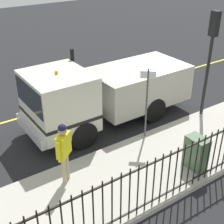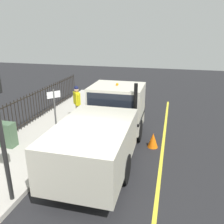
{
  "view_description": "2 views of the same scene",
  "coord_description": "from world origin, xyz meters",
  "views": [
    {
      "loc": [
        8.81,
        -8.0,
        6.13
      ],
      "look_at": [
        1.14,
        -2.79,
        1.1
      ],
      "focal_mm": 51.15,
      "sensor_mm": 36.0,
      "label": 1
    },
    {
      "loc": [
        -2.31,
        5.5,
        4.61
      ],
      "look_at": [
        0.07,
        -3.64,
        1.31
      ],
      "focal_mm": 37.62,
      "sensor_mm": 36.0,
      "label": 2
    }
  ],
  "objects": [
    {
      "name": "utility_cabinet",
      "position": [
        3.9,
        -1.71,
        0.66
      ],
      "size": [
        0.65,
        0.43,
        1.0
      ],
      "primitive_type": "cube",
      "color": "#4C6B4C",
      "rests_on": "sidewalk_slab"
    },
    {
      "name": "street_sign",
      "position": [
        1.77,
        -1.86,
        1.69
      ],
      "size": [
        0.35,
        0.4,
        2.46
      ],
      "color": "#4C4C4C",
      "rests_on": "sidewalk_slab"
    },
    {
      "name": "work_truck",
      "position": [
        -0.05,
        -2.51,
        1.31
      ],
      "size": [
        2.33,
        6.43,
        2.74
      ],
      "rotation": [
        0.0,
        0.0,
        3.15
      ],
      "color": "silver",
      "rests_on": "ground"
    },
    {
      "name": "worker_standing",
      "position": [
        2.3,
        -5.13,
        1.28
      ],
      "size": [
        0.5,
        0.54,
        1.82
      ],
      "rotation": [
        0.0,
        0.0,
        2.26
      ],
      "color": "yellow",
      "rests_on": "sidewalk_slab"
    },
    {
      "name": "ground_plane",
      "position": [
        0.0,
        0.0,
        0.0
      ],
      "size": [
        50.08,
        50.08,
        0.0
      ],
      "primitive_type": "plane",
      "color": "#232326",
      "rests_on": "ground"
    },
    {
      "name": "lane_marking",
      "position": [
        -2.16,
        0.0,
        0.0
      ],
      "size": [
        0.12,
        20.49,
        0.01
      ],
      "primitive_type": "cube",
      "color": "yellow",
      "rests_on": "ground"
    },
    {
      "name": "traffic_cone",
      "position": [
        -1.74,
        -3.4,
        0.31
      ],
      "size": [
        0.44,
        0.44,
        0.62
      ],
      "primitive_type": "cone",
      "color": "orange",
      "rests_on": "ground"
    }
  ]
}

